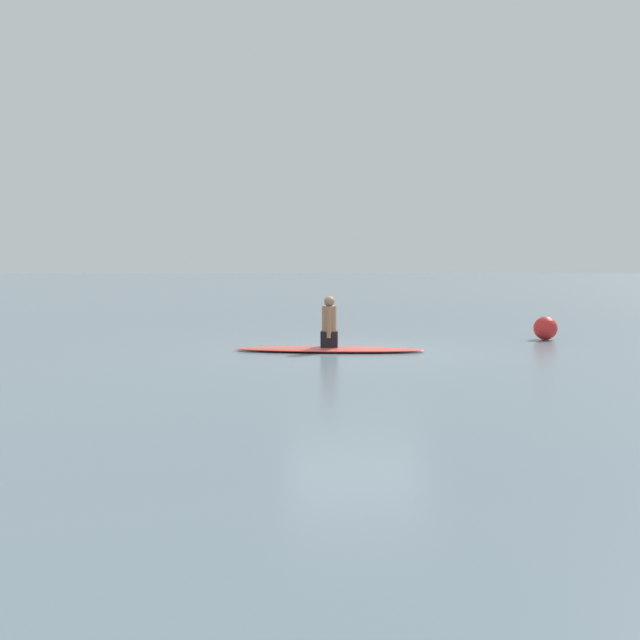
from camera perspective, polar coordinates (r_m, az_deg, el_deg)
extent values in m
plane|color=slate|center=(12.30, 3.08, -2.60)|extent=(400.00, 400.00, 0.00)
ellipsoid|color=#D84C3F|center=(12.27, 0.77, -2.43)|extent=(3.45, 1.29, 0.08)
cube|color=black|center=(12.25, 0.77, -1.59)|extent=(0.34, 0.29, 0.28)
cylinder|color=#9E7051|center=(12.22, 0.77, 0.07)|extent=(0.30, 0.30, 0.47)
sphere|color=#9E7051|center=(12.20, 0.77, 1.56)|extent=(0.19, 0.19, 0.19)
cylinder|color=#9E7051|center=(12.38, 0.81, -0.16)|extent=(0.09, 0.09, 0.51)
cylinder|color=#9E7051|center=(12.06, 0.73, -0.27)|extent=(0.09, 0.09, 0.51)
sphere|color=red|center=(15.00, 18.12, -0.65)|extent=(0.48, 0.48, 0.48)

